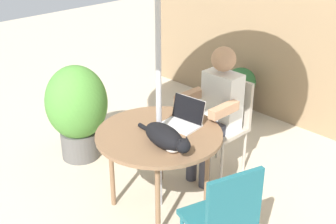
{
  "coord_description": "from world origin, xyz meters",
  "views": [
    {
      "loc": [
        2.34,
        -2.18,
        2.4
      ],
      "look_at": [
        0.0,
        0.1,
        0.85
      ],
      "focal_mm": 48.41,
      "sensor_mm": 36.0,
      "label": 1
    }
  ],
  "objects_px": {
    "chair_occupied": "(227,118)",
    "potted_plant_near_fence": "(240,89)",
    "person_seated": "(217,106)",
    "laptop": "(185,117)",
    "patio_table": "(159,139)",
    "cat": "(166,138)",
    "potted_plant_by_chair": "(77,108)",
    "chair_empty": "(224,216)"
  },
  "relations": [
    {
      "from": "person_seated",
      "to": "chair_empty",
      "type": "bearing_deg",
      "value": -47.3
    },
    {
      "from": "potted_plant_near_fence",
      "to": "person_seated",
      "type": "bearing_deg",
      "value": -62.5
    },
    {
      "from": "chair_empty",
      "to": "patio_table",
      "type": "bearing_deg",
      "value": 163.25
    },
    {
      "from": "person_seated",
      "to": "patio_table",
      "type": "bearing_deg",
      "value": -90.0
    },
    {
      "from": "patio_table",
      "to": "laptop",
      "type": "height_order",
      "value": "laptop"
    },
    {
      "from": "potted_plant_near_fence",
      "to": "patio_table",
      "type": "bearing_deg",
      "value": -71.92
    },
    {
      "from": "patio_table",
      "to": "laptop",
      "type": "distance_m",
      "value": 0.29
    },
    {
      "from": "potted_plant_near_fence",
      "to": "laptop",
      "type": "bearing_deg",
      "value": -68.35
    },
    {
      "from": "chair_empty",
      "to": "potted_plant_by_chair",
      "type": "distance_m",
      "value": 2.08
    },
    {
      "from": "person_seated",
      "to": "potted_plant_by_chair",
      "type": "xyz_separation_m",
      "value": [
        -1.16,
        -0.73,
        -0.17
      ]
    },
    {
      "from": "chair_occupied",
      "to": "person_seated",
      "type": "height_order",
      "value": "person_seated"
    },
    {
      "from": "chair_empty",
      "to": "cat",
      "type": "xyz_separation_m",
      "value": [
        -0.7,
        0.15,
        0.25
      ]
    },
    {
      "from": "patio_table",
      "to": "chair_occupied",
      "type": "relative_size",
      "value": 1.13
    },
    {
      "from": "person_seated",
      "to": "chair_occupied",
      "type": "bearing_deg",
      "value": 90.0
    },
    {
      "from": "chair_empty",
      "to": "potted_plant_near_fence",
      "type": "distance_m",
      "value": 2.67
    },
    {
      "from": "chair_occupied",
      "to": "laptop",
      "type": "distance_m",
      "value": 0.65
    },
    {
      "from": "potted_plant_by_chair",
      "to": "chair_occupied",
      "type": "bearing_deg",
      "value": 37.35
    },
    {
      "from": "patio_table",
      "to": "cat",
      "type": "height_order",
      "value": "cat"
    },
    {
      "from": "person_seated",
      "to": "laptop",
      "type": "height_order",
      "value": "person_seated"
    },
    {
      "from": "patio_table",
      "to": "cat",
      "type": "xyz_separation_m",
      "value": [
        0.21,
        -0.12,
        0.14
      ]
    },
    {
      "from": "cat",
      "to": "potted_plant_near_fence",
      "type": "relative_size",
      "value": 1.07
    },
    {
      "from": "chair_occupied",
      "to": "laptop",
      "type": "height_order",
      "value": "laptop"
    },
    {
      "from": "chair_empty",
      "to": "laptop",
      "type": "distance_m",
      "value": 1.05
    },
    {
      "from": "potted_plant_by_chair",
      "to": "patio_table",
      "type": "bearing_deg",
      "value": 0.81
    },
    {
      "from": "cat",
      "to": "potted_plant_by_chair",
      "type": "xyz_separation_m",
      "value": [
        -1.37,
        0.11,
        -0.25
      ]
    },
    {
      "from": "potted_plant_near_fence",
      "to": "potted_plant_by_chair",
      "type": "xyz_separation_m",
      "value": [
        -0.54,
        -1.92,
        0.2
      ]
    },
    {
      "from": "patio_table",
      "to": "cat",
      "type": "relative_size",
      "value": 1.58
    },
    {
      "from": "chair_empty",
      "to": "potted_plant_by_chair",
      "type": "xyz_separation_m",
      "value": [
        -2.07,
        0.26,
        0.0
      ]
    },
    {
      "from": "patio_table",
      "to": "potted_plant_near_fence",
      "type": "bearing_deg",
      "value": 108.08
    },
    {
      "from": "laptop",
      "to": "potted_plant_by_chair",
      "type": "bearing_deg",
      "value": -166.82
    },
    {
      "from": "patio_table",
      "to": "chair_empty",
      "type": "relative_size",
      "value": 1.13
    },
    {
      "from": "chair_occupied",
      "to": "cat",
      "type": "xyz_separation_m",
      "value": [
        0.21,
        -0.99,
        0.25
      ]
    },
    {
      "from": "person_seated",
      "to": "potted_plant_by_chair",
      "type": "height_order",
      "value": "person_seated"
    },
    {
      "from": "patio_table",
      "to": "potted_plant_near_fence",
      "type": "xyz_separation_m",
      "value": [
        -0.62,
        1.9,
        -0.3
      ]
    },
    {
      "from": "potted_plant_by_chair",
      "to": "chair_empty",
      "type": "bearing_deg",
      "value": -7.08
    },
    {
      "from": "chair_empty",
      "to": "person_seated",
      "type": "relative_size",
      "value": 0.73
    },
    {
      "from": "chair_occupied",
      "to": "person_seated",
      "type": "distance_m",
      "value": 0.23
    },
    {
      "from": "chair_occupied",
      "to": "cat",
      "type": "distance_m",
      "value": 1.04
    },
    {
      "from": "chair_occupied",
      "to": "potted_plant_near_fence",
      "type": "xyz_separation_m",
      "value": [
        -0.62,
        1.03,
        -0.2
      ]
    },
    {
      "from": "chair_occupied",
      "to": "chair_empty",
      "type": "height_order",
      "value": "same"
    },
    {
      "from": "laptop",
      "to": "potted_plant_by_chair",
      "type": "relative_size",
      "value": 0.34
    },
    {
      "from": "patio_table",
      "to": "chair_occupied",
      "type": "xyz_separation_m",
      "value": [
        0.0,
        0.87,
        -0.11
      ]
    }
  ]
}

